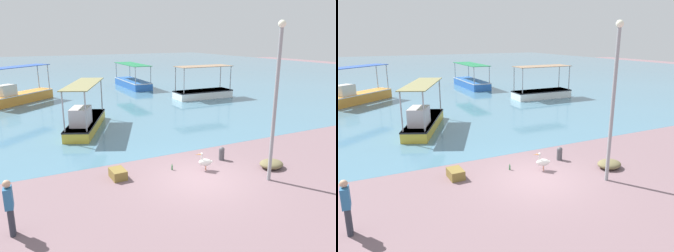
% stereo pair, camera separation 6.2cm
% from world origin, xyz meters
% --- Properties ---
extents(ground, '(120.00, 120.00, 0.00)m').
position_xyz_m(ground, '(0.00, 0.00, 0.00)').
color(ground, '#795E64').
extents(harbor_water, '(110.00, 90.00, 0.00)m').
position_xyz_m(harbor_water, '(0.00, 48.00, 0.00)').
color(harbor_water, teal).
rests_on(harbor_water, ground).
extents(fishing_boat_near_right, '(5.73, 5.17, 3.08)m').
position_xyz_m(fishing_boat_near_right, '(-5.59, 20.05, 0.69)').
color(fishing_boat_near_right, orange).
rests_on(fishing_boat_near_right, harbor_water).
extents(fishing_boat_far_left, '(2.08, 6.95, 2.56)m').
position_xyz_m(fishing_boat_far_left, '(6.31, 24.30, 0.56)').
color(fishing_boat_far_left, blue).
rests_on(fishing_boat_far_left, harbor_water).
extents(fishing_boat_far_right, '(5.45, 2.03, 2.93)m').
position_xyz_m(fishing_boat_far_right, '(9.73, 15.08, 0.55)').
color(fishing_boat_far_right, white).
rests_on(fishing_boat_far_right, harbor_water).
extents(fishing_boat_outer, '(3.74, 5.96, 2.81)m').
position_xyz_m(fishing_boat_outer, '(-2.48, 9.06, 0.65)').
color(fishing_boat_outer, gold).
rests_on(fishing_boat_outer, harbor_water).
extents(pelican, '(0.79, 0.43, 0.80)m').
position_xyz_m(pelican, '(0.63, 0.62, 0.38)').
color(pelican, '#E0997A').
rests_on(pelican, ground).
extents(lamp_post, '(0.28, 0.28, 6.06)m').
position_xyz_m(lamp_post, '(2.36, -1.33, 3.39)').
color(lamp_post, gray).
rests_on(lamp_post, ground).
extents(mooring_bollard, '(0.26, 0.26, 0.63)m').
position_xyz_m(mooring_bollard, '(1.98, 1.32, 0.33)').
color(mooring_bollard, '#47474C').
rests_on(mooring_bollard, ground).
extents(fisherman_standing, '(0.25, 0.42, 1.69)m').
position_xyz_m(fisherman_standing, '(-6.85, -0.85, 0.91)').
color(fisherman_standing, '#2B2F3A').
rests_on(fisherman_standing, ground).
extents(net_pile, '(1.06, 0.90, 0.35)m').
position_xyz_m(net_pile, '(3.35, -0.43, 0.18)').
color(net_pile, brown).
rests_on(net_pile, ground).
extents(cargo_crate, '(0.56, 0.82, 0.37)m').
position_xyz_m(cargo_crate, '(-2.92, 1.51, 0.19)').
color(cargo_crate, olive).
rests_on(cargo_crate, ground).
extents(glass_bottle, '(0.07, 0.07, 0.27)m').
position_xyz_m(glass_bottle, '(-0.60, 1.29, 0.11)').
color(glass_bottle, '#3F7F4C').
rests_on(glass_bottle, ground).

